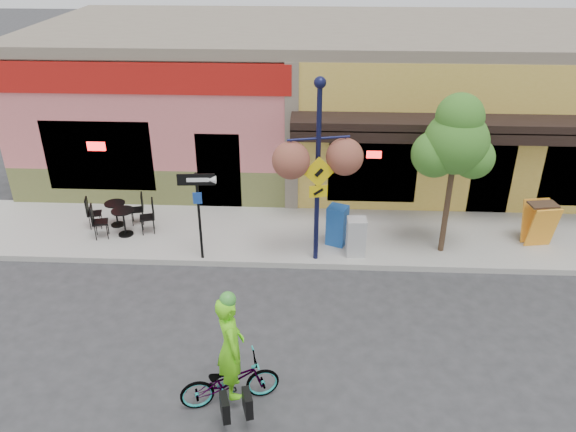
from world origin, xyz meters
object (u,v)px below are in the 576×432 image
object	(u,v)px
cyclist_rider	(231,358)
newspaper_box_grey	(356,237)
one_way_sign	(199,217)
lamp_post	(318,174)
newspaper_box_blue	(337,225)
street_tree	(451,176)
building	(327,95)
bicycle	(230,381)

from	to	relation	value
cyclist_rider	newspaper_box_grey	xyz separation A→B (m)	(2.33, 4.69, -0.32)
newspaper_box_grey	one_way_sign	bearing A→B (deg)	-177.16
lamp_post	newspaper_box_blue	distance (m)	1.90
newspaper_box_blue	street_tree	xyz separation A→B (m)	(2.54, -0.22, 1.47)
newspaper_box_blue	newspaper_box_grey	size ratio (longest dim) A/B	1.06
newspaper_box_grey	building	bearing A→B (deg)	93.35
street_tree	building	bearing A→B (deg)	113.86
newspaper_box_blue	newspaper_box_grey	distance (m)	0.67
lamp_post	newspaper_box_grey	size ratio (longest dim) A/B	4.57
building	lamp_post	xyz separation A→B (m)	(-0.31, -6.74, 0.08)
cyclist_rider	one_way_sign	world-z (taller)	one_way_sign
bicycle	newspaper_box_grey	bearing A→B (deg)	-44.37
newspaper_box_blue	building	bearing A→B (deg)	114.23
lamp_post	bicycle	bearing A→B (deg)	-120.68
building	lamp_post	distance (m)	6.75
building	street_tree	xyz separation A→B (m)	(2.76, -6.23, -0.12)
bicycle	newspaper_box_grey	world-z (taller)	newspaper_box_grey
street_tree	newspaper_box_grey	bearing A→B (deg)	-172.23
street_tree	one_way_sign	bearing A→B (deg)	-173.88
bicycle	newspaper_box_grey	size ratio (longest dim) A/B	1.77
building	bicycle	bearing A→B (deg)	-98.80
one_way_sign	bicycle	bearing A→B (deg)	-77.98
one_way_sign	newspaper_box_blue	world-z (taller)	one_way_sign
lamp_post	one_way_sign	distance (m)	2.91
bicycle	building	bearing A→B (deg)	-26.22
cyclist_rider	lamp_post	distance (m)	4.87
cyclist_rider	street_tree	xyz separation A→B (m)	(4.44, 4.97, 1.18)
cyclist_rider	one_way_sign	xyz separation A→B (m)	(-1.33, 4.36, 0.30)
building	newspaper_box_grey	world-z (taller)	building
building	one_way_sign	size ratio (longest dim) A/B	8.28
cyclist_rider	street_tree	distance (m)	6.77
lamp_post	newspaper_box_blue	size ratio (longest dim) A/B	4.30
newspaper_box_blue	one_way_sign	bearing A→B (deg)	-143.25
lamp_post	street_tree	xyz separation A→B (m)	(3.07, 0.51, -0.20)
building	newspaper_box_blue	xyz separation A→B (m)	(0.21, -6.01, -1.59)
cyclist_rider	street_tree	world-z (taller)	street_tree
building	street_tree	world-z (taller)	building
newspaper_box_grey	bicycle	bearing A→B (deg)	-119.27
one_way_sign	street_tree	distance (m)	5.87
bicycle	one_way_sign	distance (m)	4.61
lamp_post	newspaper_box_grey	xyz separation A→B (m)	(0.96, 0.22, -1.70)
cyclist_rider	newspaper_box_grey	distance (m)	5.24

